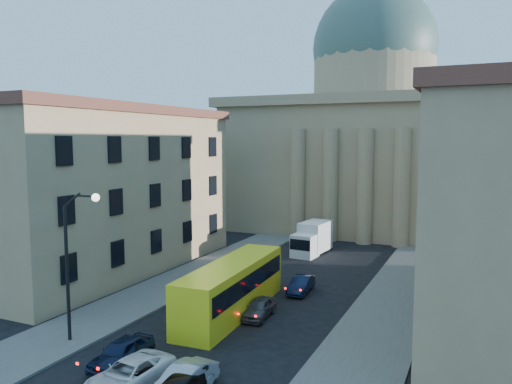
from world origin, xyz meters
TOP-DOWN VIEW (x-y plane):
  - sidewalk_left at (-8.50, 18.00)m, footprint 5.00×60.00m
  - sidewalk_right at (8.50, 18.00)m, footprint 5.00×60.00m
  - church at (0.00, 55.47)m, footprint 68.02×28.76m
  - building_left at (-17.00, 22.00)m, footprint 11.60×26.60m
  - street_lamp at (-6.97, 8.00)m, footprint 2.62×0.44m
  - car_left_near at (-2.78, 6.88)m, footprint 1.67×4.11m
  - car_right_near at (1.80, 5.64)m, footprint 1.75×4.14m
  - car_left_mid at (-0.84, 5.07)m, footprint 2.73×5.08m
  - car_right_far at (0.86, 16.31)m, footprint 1.75×3.78m
  - car_right_distant at (1.61, 22.54)m, footprint 1.57×3.87m
  - city_bus at (-1.18, 16.38)m, footprint 3.41×12.37m
  - box_truck at (-1.76, 35.50)m, footprint 2.81×6.03m

SIDE VIEW (x-z plane):
  - sidewalk_left at x=-8.50m, z-range 0.00..0.15m
  - sidewalk_right at x=8.50m, z-range 0.00..0.15m
  - car_right_distant at x=1.61m, z-range 0.00..1.25m
  - car_right_far at x=0.86m, z-range 0.00..1.26m
  - car_right_near at x=1.80m, z-range 0.00..1.33m
  - car_left_mid at x=-0.84m, z-range 0.00..1.36m
  - car_left_near at x=-2.78m, z-range 0.00..1.40m
  - box_truck at x=-1.76m, z-range -0.08..3.13m
  - city_bus at x=-1.18m, z-range 0.13..3.58m
  - street_lamp at x=-6.97m, z-range 0.87..9.70m
  - building_left at x=-17.00m, z-range 0.07..14.77m
  - church at x=0.00m, z-range -6.42..30.18m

